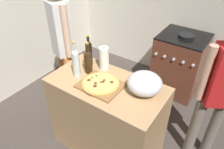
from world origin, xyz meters
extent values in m
cube|color=#3F3833|center=(0.00, 1.27, -0.01)|extent=(4.12, 3.13, 0.02)
cube|color=tan|center=(0.00, 0.69, 0.47)|extent=(1.15, 0.61, 0.94)
cube|color=olive|center=(-0.02, 0.63, 0.95)|extent=(0.40, 0.32, 0.02)
cylinder|color=tan|center=(-0.02, 0.63, 0.96)|extent=(0.35, 0.35, 0.02)
cylinder|color=#EAC660|center=(-0.02, 0.63, 0.98)|extent=(0.31, 0.31, 0.00)
cylinder|color=brown|center=(-0.06, 0.59, 0.98)|extent=(0.03, 0.03, 0.01)
cylinder|color=brown|center=(-0.14, 0.60, 0.98)|extent=(0.04, 0.04, 0.01)
cylinder|color=brown|center=(-0.01, 0.65, 0.98)|extent=(0.03, 0.03, 0.01)
cylinder|color=brown|center=(-0.12, 0.69, 0.98)|extent=(0.02, 0.02, 0.01)
cylinder|color=brown|center=(-0.03, 0.56, 0.98)|extent=(0.04, 0.04, 0.01)
cylinder|color=brown|center=(-0.14, 0.64, 0.98)|extent=(0.02, 0.02, 0.01)
cylinder|color=brown|center=(-0.02, 0.63, 0.98)|extent=(0.02, 0.02, 0.01)
cylinder|color=brown|center=(-0.02, 0.68, 0.98)|extent=(0.02, 0.02, 0.01)
cylinder|color=brown|center=(0.06, 0.69, 0.98)|extent=(0.03, 0.03, 0.01)
cylinder|color=#B2B2B7|center=(0.35, 0.79, 0.94)|extent=(0.13, 0.13, 0.01)
ellipsoid|color=silver|center=(0.35, 0.79, 1.03)|extent=(0.31, 0.31, 0.19)
cylinder|color=white|center=(-0.17, 0.89, 1.06)|extent=(0.10, 0.10, 0.25)
cylinder|color=#997551|center=(-0.17, 0.89, 1.06)|extent=(0.03, 0.03, 0.25)
cylinder|color=silver|center=(-0.32, 0.63, 1.06)|extent=(0.07, 0.07, 0.25)
sphere|color=silver|center=(-0.32, 0.63, 1.19)|extent=(0.07, 0.07, 0.07)
cylinder|color=silver|center=(-0.32, 0.63, 1.26)|extent=(0.03, 0.03, 0.09)
cylinder|color=gold|center=(-0.32, 0.63, 1.31)|extent=(0.03, 0.03, 0.01)
cylinder|color=black|center=(-0.35, 0.87, 1.05)|extent=(0.07, 0.07, 0.23)
sphere|color=black|center=(-0.35, 0.87, 1.17)|extent=(0.07, 0.07, 0.07)
cylinder|color=black|center=(-0.35, 0.87, 1.23)|extent=(0.03, 0.03, 0.08)
cylinder|color=gold|center=(-0.35, 0.87, 1.27)|extent=(0.03, 0.03, 0.01)
cylinder|color=#331E0F|center=(-0.26, 0.75, 1.04)|extent=(0.08, 0.08, 0.21)
sphere|color=#331E0F|center=(-0.26, 0.75, 1.14)|extent=(0.08, 0.08, 0.08)
cylinder|color=#331E0F|center=(-0.26, 0.75, 1.21)|extent=(0.03, 0.03, 0.10)
cylinder|color=gold|center=(-0.26, 0.75, 1.27)|extent=(0.03, 0.03, 0.01)
cube|color=brown|center=(0.26, 2.18, 0.45)|extent=(0.65, 0.61, 0.90)
cube|color=black|center=(0.26, 2.18, 0.91)|extent=(0.65, 0.61, 0.02)
cylinder|color=silver|center=(0.00, 1.87, 0.70)|extent=(0.04, 0.02, 0.04)
cylinder|color=silver|center=(0.13, 1.87, 0.70)|extent=(0.04, 0.02, 0.04)
cylinder|color=silver|center=(0.26, 1.87, 0.70)|extent=(0.04, 0.02, 0.04)
cylinder|color=silver|center=(0.39, 1.87, 0.70)|extent=(0.04, 0.02, 0.04)
cylinder|color=silver|center=(0.52, 1.87, 0.70)|extent=(0.04, 0.02, 0.04)
cylinder|color=black|center=(0.29, 2.15, 0.94)|extent=(0.21, 0.21, 0.04)
cylinder|color=#D88C4C|center=(-0.92, 0.98, 0.43)|extent=(0.11, 0.11, 0.87)
cylinder|color=#D88C4C|center=(-0.76, 0.93, 0.43)|extent=(0.11, 0.11, 0.87)
cube|color=silver|center=(-0.84, 0.96, 1.19)|extent=(0.26, 0.25, 0.65)
cylinder|color=beige|center=(-0.98, 1.00, 1.21)|extent=(0.08, 0.08, 0.62)
cylinder|color=beige|center=(-0.70, 0.91, 1.21)|extent=(0.08, 0.08, 0.62)
cylinder|color=slate|center=(0.99, 1.25, 0.40)|extent=(0.11, 0.11, 0.79)
cylinder|color=slate|center=(0.82, 1.15, 0.40)|extent=(0.11, 0.11, 0.79)
cube|color=red|center=(0.90, 1.20, 1.09)|extent=(0.29, 0.28, 0.59)
cylinder|color=tan|center=(0.77, 1.12, 1.10)|extent=(0.08, 0.08, 0.56)
camera|label=1|loc=(0.95, -0.61, 2.20)|focal=34.25mm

